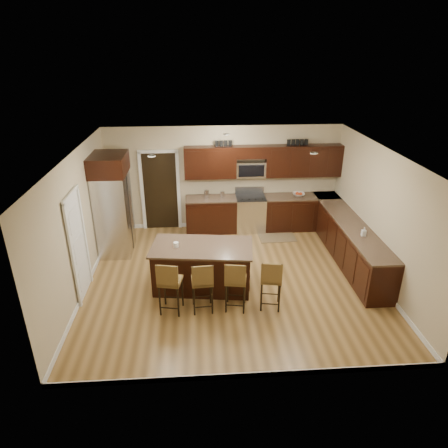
{
  "coord_description": "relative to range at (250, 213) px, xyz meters",
  "views": [
    {
      "loc": [
        -0.69,
        -7.17,
        4.53
      ],
      "look_at": [
        -0.16,
        0.4,
        1.1
      ],
      "focal_mm": 32.0,
      "sensor_mm": 36.0,
      "label": 1
    }
  ],
  "objects": [
    {
      "name": "wall_back",
      "position": [
        -0.68,
        0.3,
        0.88
      ],
      "size": [
        6.0,
        0.0,
        6.0
      ],
      "primitive_type": "plane",
      "rotation": [
        1.57,
        0.0,
        0.0
      ],
      "color": "#BFAF8A",
      "rests_on": "floor"
    },
    {
      "name": "canister_tall",
      "position": [
        -1.14,
        -0.0,
        0.55
      ],
      "size": [
        0.12,
        0.12,
        0.21
      ],
      "primitive_type": "cylinder",
      "color": "silver",
      "rests_on": "base_cabinets"
    },
    {
      "name": "wall_left",
      "position": [
        -3.68,
        -2.45,
        0.88
      ],
      "size": [
        0.0,
        5.5,
        5.5
      ],
      "primitive_type": "plane",
      "rotation": [
        1.57,
        0.0,
        1.57
      ],
      "color": "#BFAF8A",
      "rests_on": "floor"
    },
    {
      "name": "island_jar",
      "position": [
        -1.81,
        -2.67,
        0.5
      ],
      "size": [
        0.1,
        0.1,
        0.1
      ],
      "primitive_type": "cylinder",
      "color": "white",
      "rests_on": "island"
    },
    {
      "name": "stool_right",
      "position": [
        -0.73,
        -3.51,
        0.16
      ],
      "size": [
        0.44,
        0.44,
        1.02
      ],
      "rotation": [
        0.0,
        0.0,
        -0.17
      ],
      "color": "brown",
      "rests_on": "floor"
    },
    {
      "name": "stool_extra",
      "position": [
        -0.08,
        -3.51,
        0.16
      ],
      "size": [
        0.44,
        0.44,
        1.02
      ],
      "rotation": [
        0.0,
        0.0,
        -0.17
      ],
      "color": "brown",
      "rests_on": "floor"
    },
    {
      "name": "letter_decor",
      "position": [
        0.22,
        0.13,
        1.82
      ],
      "size": [
        2.2,
        0.03,
        0.15
      ],
      "primitive_type": null,
      "color": "black",
      "rests_on": "upper_cabinets"
    },
    {
      "name": "fruit_bowl",
      "position": [
        1.26,
        -0.0,
        0.49
      ],
      "size": [
        0.36,
        0.36,
        0.08
      ],
      "primitive_type": "imported",
      "rotation": [
        0.0,
        0.0,
        -0.18
      ],
      "color": "silver",
      "rests_on": "base_cabinets"
    },
    {
      "name": "upper_cabinets",
      "position": [
        0.36,
        0.13,
        1.37
      ],
      "size": [
        4.0,
        0.33,
        0.8
      ],
      "color": "black",
      "rests_on": "wall_back"
    },
    {
      "name": "stool_mid",
      "position": [
        -1.33,
        -3.51,
        0.17
      ],
      "size": [
        0.41,
        0.41,
        1.02
      ],
      "rotation": [
        0.0,
        0.0,
        0.06
      ],
      "color": "brown",
      "rests_on": "floor"
    },
    {
      "name": "microwave",
      "position": [
        0.0,
        0.15,
        1.15
      ],
      "size": [
        0.76,
        0.31,
        0.4
      ],
      "primitive_type": "cube",
      "color": "silver",
      "rests_on": "upper_cabinets"
    },
    {
      "name": "pantry_door",
      "position": [
        -3.66,
        -2.75,
        0.55
      ],
      "size": [
        0.03,
        0.8,
        2.04
      ],
      "primitive_type": "cube",
      "color": "white",
      "rests_on": "floor"
    },
    {
      "name": "doorway",
      "position": [
        -2.33,
        0.28,
        0.56
      ],
      "size": [
        0.85,
        0.03,
        2.06
      ],
      "primitive_type": "cube",
      "color": "black",
      "rests_on": "floor"
    },
    {
      "name": "floor",
      "position": [
        -0.68,
        -2.45,
        -0.47
      ],
      "size": [
        6.0,
        6.0,
        0.0
      ],
      "primitive_type": "plane",
      "color": "olive",
      "rests_on": "ground"
    },
    {
      "name": "wall_right",
      "position": [
        2.32,
        -2.45,
        0.88
      ],
      "size": [
        0.0,
        5.5,
        5.5
      ],
      "primitive_type": "plane",
      "rotation": [
        1.57,
        0.0,
        -1.57
      ],
      "color": "#BFAF8A",
      "rests_on": "floor"
    },
    {
      "name": "soap_bottle",
      "position": [
        2.02,
        -2.44,
        0.54
      ],
      "size": [
        0.09,
        0.09,
        0.19
      ],
      "primitive_type": "imported",
      "rotation": [
        0.0,
        0.0,
        -0.03
      ],
      "color": "#B2B2B2",
      "rests_on": "base_cabinets"
    },
    {
      "name": "range",
      "position": [
        0.0,
        0.0,
        0.0
      ],
      "size": [
        0.76,
        0.64,
        1.11
      ],
      "color": "silver",
      "rests_on": "floor"
    },
    {
      "name": "canister_short",
      "position": [
        -0.73,
        -0.0,
        0.53
      ],
      "size": [
        0.11,
        0.11,
        0.17
      ],
      "primitive_type": "cylinder",
      "color": "silver",
      "rests_on": "base_cabinets"
    },
    {
      "name": "island",
      "position": [
        -1.31,
        -2.67,
        -0.04
      ],
      "size": [
        2.09,
        1.28,
        0.92
      ],
      "rotation": [
        0.0,
        0.0,
        -0.12
      ],
      "color": "black",
      "rests_on": "floor"
    },
    {
      "name": "base_cabinets",
      "position": [
        1.22,
        -1.01,
        -0.01
      ],
      "size": [
        4.02,
        3.96,
        0.92
      ],
      "color": "black",
      "rests_on": "floor"
    },
    {
      "name": "refrigerator",
      "position": [
        -3.3,
        -0.99,
        0.73
      ],
      "size": [
        0.79,
        1.02,
        2.35
      ],
      "color": "silver",
      "rests_on": "floor"
    },
    {
      "name": "floor_mat",
      "position": [
        0.64,
        -0.54,
        -0.47
      ],
      "size": [
        0.94,
        0.65,
        0.01
      ],
      "primitive_type": "cube",
      "rotation": [
        0.0,
        0.0,
        0.03
      ],
      "color": "brown",
      "rests_on": "floor"
    },
    {
      "name": "stool_left",
      "position": [
        -1.92,
        -3.51,
        0.19
      ],
      "size": [
        0.47,
        0.47,
        1.06
      ],
      "rotation": [
        0.0,
        0.0,
        -0.2
      ],
      "color": "brown",
      "rests_on": "floor"
    },
    {
      "name": "ceiling",
      "position": [
        -0.68,
        -2.45,
        2.23
      ],
      "size": [
        6.0,
        6.0,
        0.0
      ],
      "primitive_type": "plane",
      "rotation": [
        3.14,
        0.0,
        0.0
      ],
      "color": "silver",
      "rests_on": "wall_back"
    }
  ]
}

